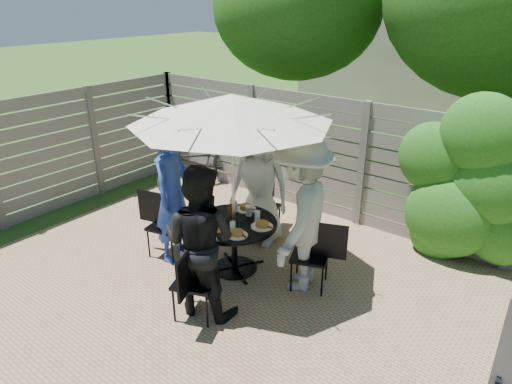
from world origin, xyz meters
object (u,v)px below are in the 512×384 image
Objects in this scene: patio_table at (234,237)px; chair_right at (311,268)px; plate_extra at (237,234)px; coffee_cup at (249,211)px; chair_back at (263,218)px; glass_right at (257,216)px; person_right at (302,215)px; person_front at (200,242)px; plate_front at (220,233)px; person_back at (260,185)px; syrup_jug at (231,213)px; glass_back at (235,206)px; glass_front at (233,227)px; chair_left at (167,237)px; plate_right at (262,225)px; umbrella at (232,109)px; chair_front at (196,295)px; plate_back at (246,208)px; glass_left at (210,216)px; person_left at (173,196)px; plate_left at (207,215)px; bicycle at (200,162)px.

patio_table is 0.99m from chair_right.
coffee_cup is (-0.22, 0.48, 0.04)m from plate_extra.
glass_right is (0.48, -0.76, 0.48)m from chair_back.
coffee_cup reaches higher than plate_extra.
patio_table is at bearing -90.00° from person_right.
person_front reaches higher than plate_front.
glass_right is at bearing -70.30° from person_back.
glass_back is at bearing 117.84° from syrup_jug.
syrup_jug is (-0.24, 0.25, 0.01)m from glass_front.
plate_right is at bearing 2.43° from chair_left.
chair_front is (0.26, -0.93, -1.76)m from umbrella.
chair_back is 1.01× the size of chair_left.
person_back is at bearing 95.33° from glass_back.
person_back is 0.49m from plate_back.
patio_table is 9.00× the size of glass_back.
plate_front is at bearing -74.25° from plate_back.
chair_back is at bearing 113.84° from plate_extra.
chair_left reaches higher than glass_back.
glass_back is 0.88× the size of syrup_jug.
umbrella is 1.38m from plate_extra.
plate_front is at bearing -6.69° from chair_front.
patio_table is 0.39m from glass_left.
person_front is at bearing -45.00° from person_right.
syrup_jug reaches higher than plate_right.
glass_back is (-0.07, -0.13, 0.05)m from plate_back.
person_front is (1.15, -0.54, 0.57)m from chair_left.
glass_back is at bearing 127.75° from patio_table.
chair_left is 6.18× the size of glass_right.
plate_left is at bearing -90.00° from person_left.
glass_right is (0.57, 0.27, 0.05)m from plate_left.
plate_right is at bearing -27.23° from chair_front.
plate_back is 2.17× the size of coffee_cup.
coffee_cup is at bearing 81.31° from patio_table.
plate_front is 0.15m from glass_front.
person_right reaches higher than chair_back.
umbrella is 1.68× the size of person_back.
glass_left is (-0.22, -0.17, 0.27)m from patio_table.
chair_front is 6.24× the size of glass_front.
glass_left is at bearing -84.50° from person_right.
person_right is 1.21m from plate_left.
patio_table is 1.46× the size of chair_left.
plate_right is (0.61, -0.83, 0.43)m from chair_back.
chair_right is (1.73, 0.49, -0.61)m from person_left.
chair_left reaches higher than coffee_cup.
coffee_cup reaches higher than plate_left.
bicycle is (-2.43, 2.47, -0.37)m from person_front.
plate_left is at bearing -113.45° from person_back.
syrup_jug is (0.19, -0.90, 0.49)m from chair_back.
person_left is 12.42× the size of glass_right.
person_front reaches higher than chair_left.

